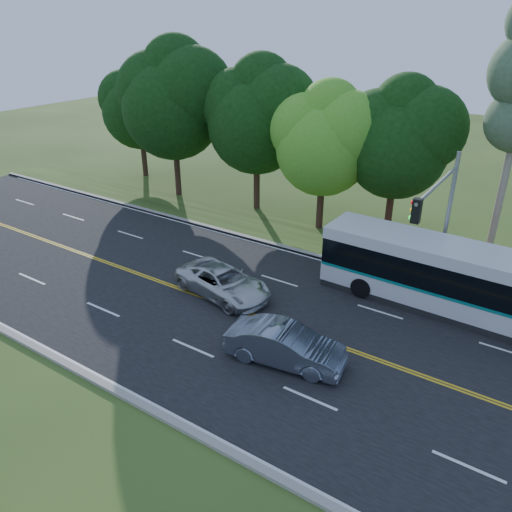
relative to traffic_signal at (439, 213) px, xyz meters
The scene contains 12 objects.
ground 9.65m from the traffic_signal, 140.23° to the right, with size 120.00×120.00×0.00m, color #2D4517.
road 9.65m from the traffic_signal, 140.23° to the right, with size 60.00×14.00×0.02m, color black.
curb_north 8.15m from the traffic_signal, 164.96° to the left, with size 60.00×0.30×0.15m, color gray.
curb_south 14.86m from the traffic_signal, 117.35° to the right, with size 60.00×0.30×0.15m, color gray.
grass_verge 8.74m from the traffic_signal, 151.03° to the left, with size 60.00×4.00×0.10m, color #2D4517.
lane_markings 9.71m from the traffic_signal, 140.63° to the right, with size 57.60×13.82×0.00m.
tree_row 13.61m from the traffic_signal, 150.00° to the left, with size 44.70×9.10×13.84m.
bougainvillea_hedge 4.86m from the traffic_signal, 75.94° to the left, with size 9.50×2.25×1.50m.
traffic_signal is the anchor object (origin of this frame).
transit_bus 3.26m from the traffic_signal, ahead, with size 12.39×2.98×3.23m.
sedan 9.12m from the traffic_signal, 113.81° to the right, with size 1.66×4.77×1.57m, color slate.
suv 10.52m from the traffic_signal, 151.48° to the right, with size 2.37×5.14×1.43m, color silver.
Camera 1 is at (11.08, -16.26, 12.57)m, focal length 35.00 mm.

